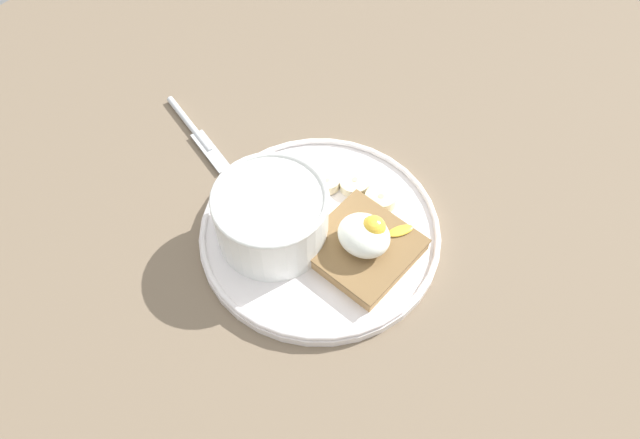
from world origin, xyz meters
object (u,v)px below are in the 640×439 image
Objects in this scene: banana_slice_front at (328,183)px; banana_slice_left at (355,183)px; toast_slice at (363,248)px; knife at (197,133)px; banana_slice_back at (381,199)px; poached_egg at (366,234)px; oatmeal_bowl at (271,216)px.

banana_slice_front and banana_slice_left have the same top height.
knife is (25.48, -1.05, -1.51)cm from toast_slice.
banana_slice_front is 2.98cm from banana_slice_left.
banana_slice_front is at bearing -169.18° from knife.
banana_slice_back reaches higher than banana_slice_left.
toast_slice is 6.61cm from banana_slice_back.
poached_egg is at bearing 134.17° from banana_slice_left.
banana_slice_left is 0.33× the size of knife.
banana_slice_left is (-2.65, -10.42, -2.76)cm from oatmeal_bowl.
oatmeal_bowl is 9.76cm from toast_slice.
oatmeal_bowl is at bearing 26.56° from poached_egg.
banana_slice_back is at bearing -121.07° from oatmeal_bowl.
banana_slice_back is at bearing -162.58° from banana_slice_front.
banana_slice_front is (-0.38, -8.49, -2.75)cm from oatmeal_bowl.
oatmeal_bowl is 8.94cm from banana_slice_front.
toast_slice is 0.74× the size of knife.
toast_slice is 25.55cm from knife.
banana_slice_front is at bearing -92.58° from oatmeal_bowl.
toast_slice is at bearing 151.69° from banana_slice_front.
toast_slice is at bearing -154.12° from oatmeal_bowl.
banana_slice_front is (8.21, -4.20, -2.69)cm from poached_egg.
poached_egg reaches higher than banana_slice_left.
oatmeal_bowl reaches higher than banana_slice_front.
oatmeal_bowl is at bearing 87.42° from banana_slice_front.
banana_slice_front is 0.77× the size of banana_slice_back.
toast_slice is 9.22cm from banana_slice_front.
banana_slice_front is (8.11, -4.37, -0.30)cm from toast_slice.
banana_slice_back is (-3.57, 0.10, 0.10)cm from banana_slice_left.
banana_slice_left is at bearing -139.56° from banana_slice_front.
toast_slice is (-8.50, -4.12, -2.45)cm from oatmeal_bowl.
poached_egg is (-8.60, -4.30, -0.05)cm from oatmeal_bowl.
toast_slice is 2.40cm from poached_egg.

